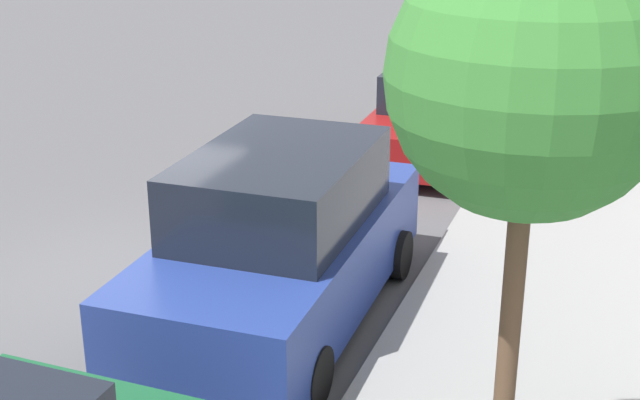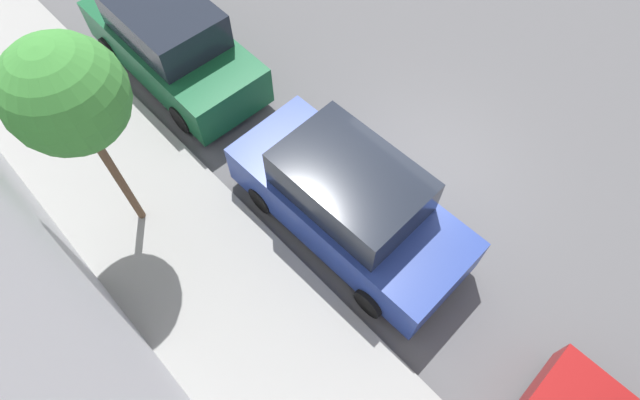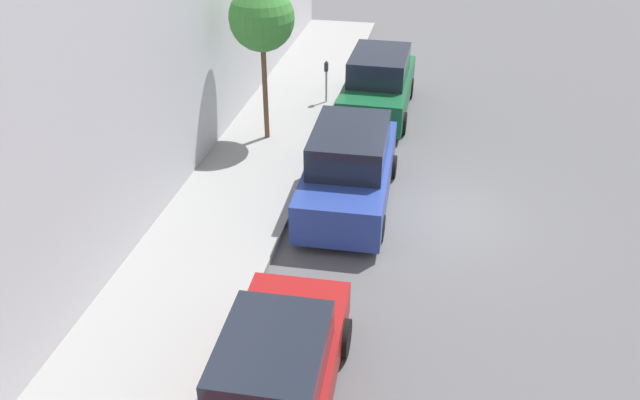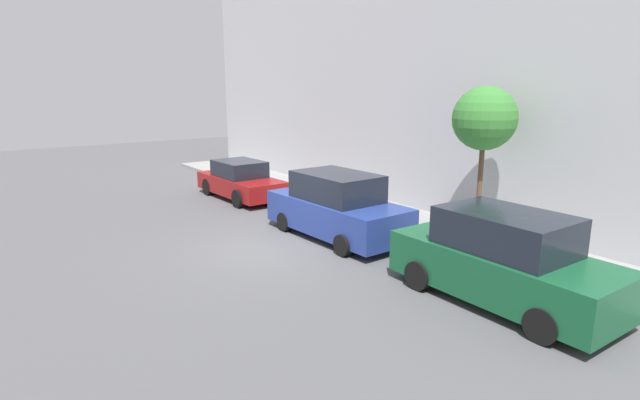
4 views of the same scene
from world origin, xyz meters
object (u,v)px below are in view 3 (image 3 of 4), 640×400
at_px(parked_sedan_third, 275,376).
at_px(street_tree, 262,19).
at_px(parked_suv_nearest, 379,85).
at_px(parking_meter_near, 326,77).
at_px(parked_suv_second, 349,168).

xyz_separation_m(parked_sedan_third, street_tree, (2.74, -9.50, 2.89)).
height_order(parked_suv_nearest, parking_meter_near, parked_suv_nearest).
bearing_deg(parked_suv_second, parking_meter_near, -74.14).
xyz_separation_m(parking_meter_near, street_tree, (1.20, 3.01, 2.61)).
relative_size(parking_meter_near, street_tree, 0.32).
height_order(parked_sedan_third, parking_meter_near, parking_meter_near).
relative_size(parked_suv_second, parked_sedan_third, 1.07).
bearing_deg(street_tree, parked_suv_nearest, -135.95).
xyz_separation_m(parked_suv_second, parked_sedan_third, (0.14, 6.57, -0.21)).
bearing_deg(parked_suv_second, parked_suv_nearest, -90.48).
xyz_separation_m(parked_suv_nearest, street_tree, (2.93, 2.84, 2.68)).
distance_m(parked_sedan_third, street_tree, 10.30).
height_order(parking_meter_near, street_tree, street_tree).
relative_size(parked_suv_second, parking_meter_near, 3.48).
relative_size(parked_suv_nearest, parked_suv_second, 1.00).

